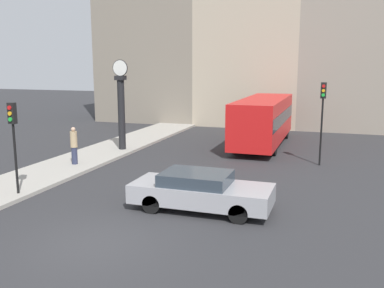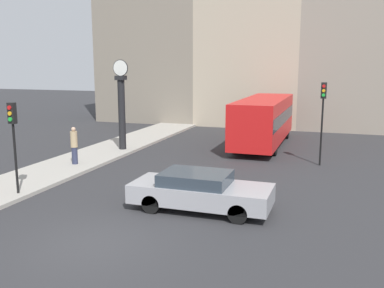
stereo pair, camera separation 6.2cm
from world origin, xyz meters
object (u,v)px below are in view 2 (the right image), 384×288
Objects in this scene: traffic_light_far at (323,107)px; sedan_car at (200,190)px; traffic_light_near at (13,129)px; pedestrian_tan_coat at (74,145)px; bus_distant at (264,119)px; street_clock at (122,107)px.

sedan_car is at bearing -113.84° from traffic_light_far.
traffic_light_far reaches higher than traffic_light_near.
traffic_light_near reaches higher than pedestrian_tan_coat.
pedestrian_tan_coat is at bearing 98.69° from traffic_light_near.
pedestrian_tan_coat is at bearing -131.68° from bus_distant.
pedestrian_tan_coat is (-11.14, -4.14, -1.82)m from traffic_light_far.
traffic_light_far is at bearing -51.51° from bus_distant.
traffic_light_far is 12.02m from pedestrian_tan_coat.
traffic_light_near is 0.84× the size of traffic_light_far.
traffic_light_near is (-6.84, -0.83, 1.90)m from sedan_car.
bus_distant is 1.87× the size of street_clock.
sedan_car is 1.40× the size of traffic_light_near.
traffic_light_far is (10.41, 8.90, 0.30)m from traffic_light_near.
street_clock is at bearing -147.85° from bus_distant.
street_clock is at bearing 91.92° from traffic_light_near.
sedan_car is at bearing 6.90° from traffic_light_near.
bus_distant is 15.03m from traffic_light_near.
pedestrian_tan_coat is (-7.57, 3.93, 0.38)m from sedan_car.
street_clock reaches higher than sedan_car.
sedan_car is 2.64× the size of pedestrian_tan_coat.
street_clock is at bearing 83.90° from pedestrian_tan_coat.
traffic_light_near is 13.70m from traffic_light_far.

